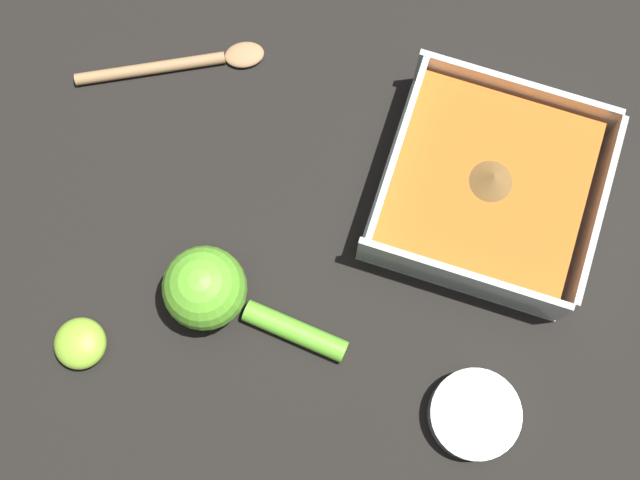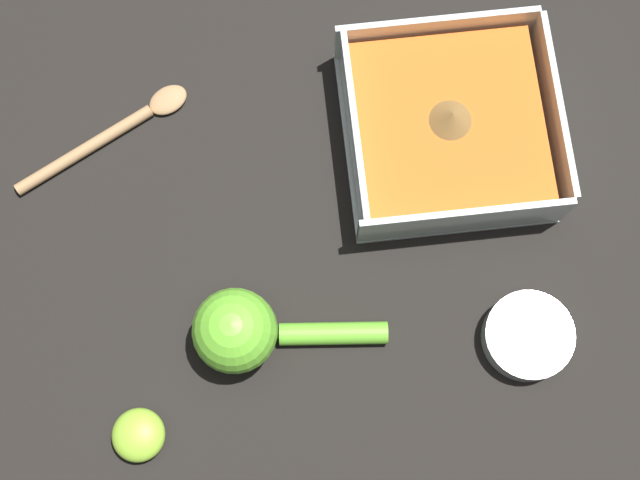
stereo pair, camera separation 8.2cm
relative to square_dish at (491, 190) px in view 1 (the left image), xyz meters
name	(u,v)px [view 1 (the left image)]	position (x,y,z in m)	size (l,w,h in m)	color
ground_plane	(472,229)	(0.00, -0.04, -0.03)	(4.00, 4.00, 0.00)	black
square_dish	(491,190)	(0.00, 0.00, 0.00)	(0.20, 0.20, 0.07)	silver
spice_bowl	(474,415)	(0.04, -0.21, -0.01)	(0.08, 0.08, 0.03)	silver
lemon_squeezer	(213,292)	(-0.22, -0.18, 0.01)	(0.18, 0.08, 0.08)	#6BC633
lemon_half	(80,343)	(-0.32, -0.26, -0.01)	(0.05, 0.05, 0.03)	#93CC38
wooden_spoon	(182,64)	(-0.33, 0.04, -0.02)	(0.18, 0.11, 0.01)	tan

